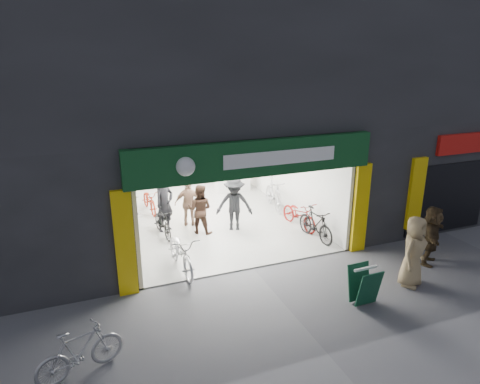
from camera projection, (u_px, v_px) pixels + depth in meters
ground at (253, 269)px, 11.40m from camera, size 60.00×60.00×0.00m
building at (222, 88)px, 14.79m from camera, size 17.00×10.27×8.00m
bike_left_front at (181, 252)px, 11.14m from camera, size 0.79×2.06×1.07m
bike_left_midfront at (163, 222)px, 13.28m from camera, size 0.60×1.60×0.94m
bike_left_midback at (149, 200)px, 15.35m from camera, size 0.70×1.70×0.87m
bike_left_back at (133, 206)px, 14.60m from camera, size 0.81×1.74×1.01m
bike_right_front at (316, 224)px, 13.03m from camera, size 0.63×1.72×1.01m
bike_right_mid at (299, 214)px, 13.94m from camera, size 0.82×1.82×0.93m
bike_right_back at (274, 194)px, 15.61m from camera, size 0.79×1.95×1.14m
parked_bike at (80, 352)px, 7.53m from camera, size 1.64×0.90×0.95m
customer_a at (165, 204)px, 13.51m from camera, size 0.81×0.72×1.85m
customer_b at (200, 209)px, 13.39m from camera, size 0.99×0.94×1.62m
customer_c at (234, 204)px, 13.58m from camera, size 1.32×1.04×1.79m
customer_d at (189, 203)px, 13.94m from camera, size 1.02×0.65×1.61m
pedestrian_near at (413, 251)px, 10.36m from camera, size 1.04×0.91×1.79m
pedestrian_far at (431, 235)px, 11.46m from camera, size 1.48×1.35×1.64m
sandwich_board at (364, 284)px, 9.68m from camera, size 0.60×0.59×0.88m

